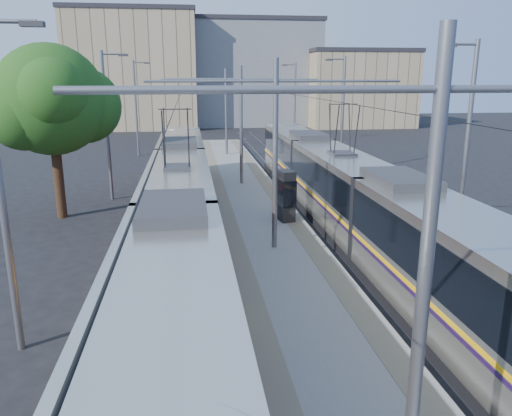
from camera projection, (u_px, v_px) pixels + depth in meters
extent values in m
plane|color=black|center=(332.00, 371.00, 11.64)|extent=(160.00, 160.00, 0.00)
cube|color=gray|center=(247.00, 197.00, 27.90)|extent=(4.00, 50.00, 0.30)
cube|color=gray|center=(221.00, 195.00, 27.67)|extent=(0.70, 50.00, 0.01)
cube|color=gray|center=(273.00, 193.00, 28.04)|extent=(0.70, 50.00, 0.01)
cube|color=gray|center=(169.00, 201.00, 27.38)|extent=(0.07, 70.00, 0.03)
cube|color=gray|center=(196.00, 201.00, 27.56)|extent=(0.07, 70.00, 0.03)
cube|color=gray|center=(298.00, 197.00, 28.30)|extent=(0.07, 70.00, 0.03)
cube|color=gray|center=(322.00, 197.00, 28.49)|extent=(0.07, 70.00, 0.03)
cube|color=black|center=(181.00, 246.00, 19.58)|extent=(2.30, 31.76, 0.40)
cube|color=beige|center=(179.00, 206.00, 19.16)|extent=(2.40, 30.16, 2.90)
cube|color=black|center=(178.00, 193.00, 19.03)|extent=(2.43, 30.16, 1.30)
cube|color=yellow|center=(179.00, 216.00, 19.26)|extent=(2.43, 30.16, 0.12)
cube|color=#9D1408|center=(180.00, 228.00, 19.39)|extent=(2.42, 30.16, 1.10)
cube|color=#2D2D30|center=(177.00, 165.00, 18.75)|extent=(1.68, 3.00, 0.30)
cube|color=black|center=(339.00, 221.00, 22.95)|extent=(2.30, 30.86, 0.40)
cube|color=#AFABA0|center=(341.00, 186.00, 22.53)|extent=(2.40, 29.26, 2.90)
cube|color=black|center=(341.00, 176.00, 22.40)|extent=(2.43, 29.26, 1.30)
cube|color=#FFB30D|center=(340.00, 195.00, 22.63)|extent=(2.43, 29.26, 0.12)
cube|color=#2A1344|center=(340.00, 198.00, 22.67)|extent=(2.43, 29.26, 0.10)
cube|color=#2D2D30|center=(342.00, 151.00, 22.12)|extent=(1.68, 3.00, 0.30)
cylinder|color=slate|center=(424.00, 291.00, 6.84)|extent=(0.20, 0.20, 7.00)
cylinder|color=slate|center=(442.00, 89.00, 6.15)|extent=(9.20, 0.10, 0.10)
cylinder|color=slate|center=(275.00, 157.00, 18.34)|extent=(0.20, 0.20, 7.00)
cylinder|color=slate|center=(276.00, 81.00, 17.65)|extent=(9.20, 0.10, 0.10)
cylinder|color=slate|center=(241.00, 126.00, 29.84)|extent=(0.20, 0.20, 7.00)
cylinder|color=slate|center=(241.00, 79.00, 29.15)|extent=(9.20, 0.10, 0.10)
cylinder|color=slate|center=(226.00, 112.00, 41.34)|extent=(0.20, 0.20, 7.00)
cylinder|color=slate|center=(226.00, 79.00, 40.65)|extent=(9.20, 0.10, 0.10)
cylinder|color=black|center=(179.00, 98.00, 26.06)|extent=(0.02, 70.00, 0.02)
cylinder|color=black|center=(313.00, 98.00, 26.98)|extent=(0.02, 70.00, 0.02)
cylinder|color=slate|center=(1.00, 195.00, 11.58)|extent=(0.18, 0.18, 8.00)
cube|color=#2D2D30|center=(32.00, 24.00, 10.76)|extent=(0.50, 0.22, 0.12)
cylinder|color=slate|center=(107.00, 127.00, 26.91)|extent=(0.18, 0.18, 8.00)
cube|color=#2D2D30|center=(123.00, 55.00, 26.10)|extent=(0.50, 0.22, 0.12)
cylinder|color=slate|center=(136.00, 109.00, 42.24)|extent=(0.18, 0.18, 8.00)
cube|color=#2D2D30|center=(147.00, 63.00, 41.43)|extent=(0.50, 0.22, 0.12)
cylinder|color=slate|center=(466.00, 148.00, 19.25)|extent=(0.18, 0.18, 8.00)
cube|color=#2D2D30|center=(449.00, 46.00, 18.16)|extent=(0.50, 0.22, 0.12)
cylinder|color=slate|center=(343.00, 116.00, 34.59)|extent=(0.18, 0.18, 8.00)
cube|color=#2D2D30|center=(329.00, 60.00, 33.49)|extent=(0.50, 0.22, 0.12)
cylinder|color=slate|center=(295.00, 104.00, 49.92)|extent=(0.18, 0.18, 8.00)
cube|color=#2D2D30|center=(285.00, 65.00, 48.82)|extent=(0.50, 0.22, 0.12)
cube|color=black|center=(286.00, 196.00, 22.50)|extent=(0.78, 1.10, 2.31)
cube|color=black|center=(286.00, 192.00, 22.46)|extent=(0.83, 1.15, 1.20)
cylinder|color=#382314|center=(59.00, 183.00, 23.94)|extent=(0.47, 0.47, 3.39)
sphere|color=#154714|center=(51.00, 100.00, 22.94)|extent=(5.09, 5.09, 5.09)
sphere|color=#154714|center=(83.00, 106.00, 24.00)|extent=(3.60, 3.60, 3.60)
cube|color=tan|center=(135.00, 72.00, 66.02)|extent=(16.00, 12.00, 14.45)
cube|color=#262328|center=(131.00, 12.00, 64.11)|extent=(16.32, 12.24, 0.50)
cube|color=slate|center=(251.00, 75.00, 71.99)|extent=(18.00, 14.00, 13.77)
cube|color=#262328|center=(250.00, 23.00, 70.18)|extent=(18.36, 14.28, 0.50)
cube|color=tan|center=(357.00, 90.00, 68.56)|extent=(14.00, 10.00, 9.71)
cube|color=#262328|center=(359.00, 51.00, 67.26)|extent=(14.28, 10.20, 0.50)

